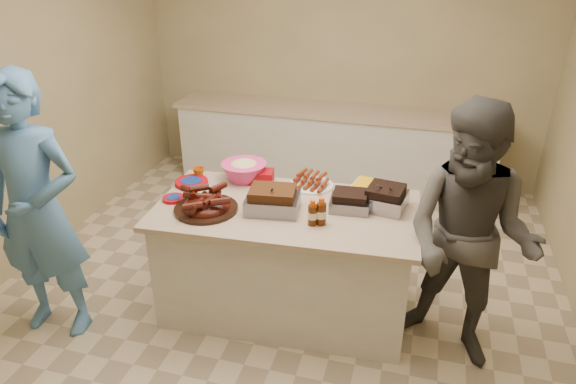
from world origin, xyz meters
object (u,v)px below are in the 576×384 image
(roasting_pan, at_px, (384,208))
(bbq_bottle_a, at_px, (312,225))
(coleslaw_bowl, at_px, (244,180))
(island, at_px, (286,307))
(mustard_bottle, at_px, (268,202))
(rib_platter, at_px, (206,210))
(plastic_cup, at_px, (199,178))
(guest_gray, at_px, (449,349))
(guest_blue, at_px, (64,322))
(bbq_bottle_b, at_px, (321,224))

(roasting_pan, distance_m, bbq_bottle_a, 0.57)
(coleslaw_bowl, height_order, bbq_bottle_a, coleslaw_bowl)
(island, distance_m, mustard_bottle, 0.89)
(rib_platter, height_order, plastic_cup, rib_platter)
(guest_gray, bearing_deg, rib_platter, -158.09)
(coleslaw_bowl, relative_size, guest_gray, 0.20)
(coleslaw_bowl, relative_size, mustard_bottle, 3.35)
(bbq_bottle_a, xyz_separation_m, guest_blue, (-1.79, -0.44, -0.88))
(rib_platter, distance_m, guest_gray, 1.96)
(plastic_cup, bearing_deg, bbq_bottle_a, -25.21)
(coleslaw_bowl, bearing_deg, guest_gray, -16.83)
(roasting_pan, height_order, coleslaw_bowl, coleslaw_bowl)
(island, relative_size, coleslaw_bowl, 5.21)
(bbq_bottle_a, height_order, guest_gray, bbq_bottle_a)
(rib_platter, bearing_deg, plastic_cup, 119.44)
(rib_platter, height_order, guest_gray, rib_platter)
(rib_platter, height_order, guest_blue, rib_platter)
(mustard_bottle, bearing_deg, roasting_pan, 8.87)
(plastic_cup, xyz_separation_m, guest_blue, (-0.75, -0.93, -0.88))
(rib_platter, height_order, bbq_bottle_a, bbq_bottle_a)
(island, bearing_deg, plastic_cup, 155.96)
(rib_platter, bearing_deg, coleslaw_bowl, 81.11)
(island, xyz_separation_m, plastic_cup, (-0.80, 0.30, 0.88))
(roasting_pan, bearing_deg, mustard_bottle, -162.34)
(rib_platter, bearing_deg, mustard_bottle, 32.37)
(bbq_bottle_a, bearing_deg, plastic_cup, 154.79)
(bbq_bottle_a, bearing_deg, roasting_pan, 39.98)
(bbq_bottle_a, bearing_deg, mustard_bottle, 148.26)
(rib_platter, distance_m, roasting_pan, 1.25)
(bbq_bottle_b, bearing_deg, guest_gray, 1.17)
(plastic_cup, height_order, guest_blue, plastic_cup)
(bbq_bottle_a, relative_size, guest_blue, 0.10)
(bbq_bottle_b, distance_m, plastic_cup, 1.19)
(coleslaw_bowl, distance_m, bbq_bottle_b, 0.90)
(bbq_bottle_b, xyz_separation_m, guest_blue, (-1.84, -0.46, -0.88))
(bbq_bottle_a, xyz_separation_m, guest_gray, (0.99, 0.04, -0.88))
(roasting_pan, relative_size, guest_blue, 0.15)
(mustard_bottle, height_order, guest_gray, mustard_bottle)
(roasting_pan, bearing_deg, guest_gray, -21.50)
(coleslaw_bowl, height_order, guest_gray, coleslaw_bowl)
(coleslaw_bowl, xyz_separation_m, mustard_bottle, (0.29, -0.31, 0.00))
(island, xyz_separation_m, bbq_bottle_a, (0.23, -0.18, 0.88))
(mustard_bottle, bearing_deg, rib_platter, -147.63)
(bbq_bottle_a, relative_size, plastic_cup, 1.96)
(coleslaw_bowl, bearing_deg, rib_platter, -98.89)
(island, height_order, guest_gray, island)
(roasting_pan, xyz_separation_m, bbq_bottle_a, (-0.44, -0.37, 0.00))
(coleslaw_bowl, relative_size, bbq_bottle_b, 1.83)
(coleslaw_bowl, relative_size, bbq_bottle_a, 1.96)
(island, height_order, bbq_bottle_b, bbq_bottle_b)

